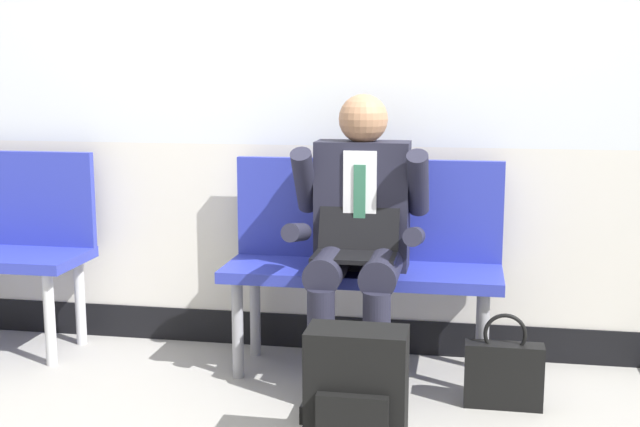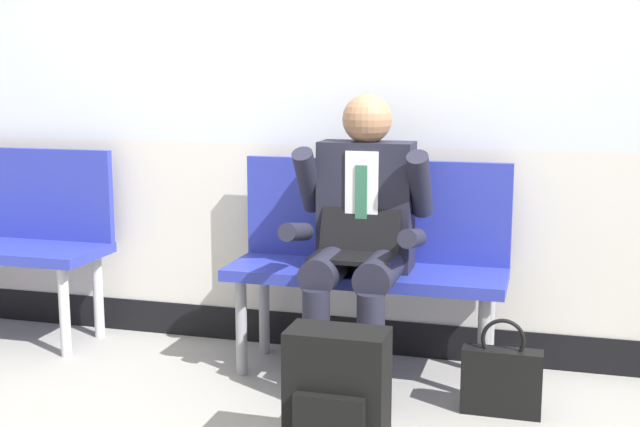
{
  "view_description": "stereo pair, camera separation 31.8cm",
  "coord_description": "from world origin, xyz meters",
  "px_view_note": "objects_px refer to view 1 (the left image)",
  "views": [
    {
      "loc": [
        0.74,
        -3.08,
        1.32
      ],
      "look_at": [
        0.15,
        0.19,
        0.75
      ],
      "focal_mm": 46.13,
      "sensor_mm": 36.0,
      "label": 1
    },
    {
      "loc": [
        1.05,
        -3.01,
        1.32
      ],
      "look_at": [
        0.15,
        0.19,
        0.75
      ],
      "focal_mm": 46.13,
      "sensor_mm": 36.0,
      "label": 2
    }
  ],
  "objects_px": {
    "bench_with_person": "(364,249)",
    "handbag": "(504,373)",
    "backpack": "(356,399)",
    "person_seated": "(358,234)"
  },
  "relations": [
    {
      "from": "person_seated",
      "to": "backpack",
      "type": "relative_size",
      "value": 2.6
    },
    {
      "from": "bench_with_person",
      "to": "backpack",
      "type": "relative_size",
      "value": 2.54
    },
    {
      "from": "person_seated",
      "to": "backpack",
      "type": "height_order",
      "value": "person_seated"
    },
    {
      "from": "backpack",
      "to": "person_seated",
      "type": "bearing_deg",
      "value": 97.28
    },
    {
      "from": "person_seated",
      "to": "bench_with_person",
      "type": "bearing_deg",
      "value": 90.0
    },
    {
      "from": "bench_with_person",
      "to": "person_seated",
      "type": "height_order",
      "value": "person_seated"
    },
    {
      "from": "backpack",
      "to": "handbag",
      "type": "height_order",
      "value": "backpack"
    },
    {
      "from": "bench_with_person",
      "to": "handbag",
      "type": "distance_m",
      "value": 0.81
    },
    {
      "from": "person_seated",
      "to": "backpack",
      "type": "distance_m",
      "value": 0.85
    },
    {
      "from": "person_seated",
      "to": "backpack",
      "type": "bearing_deg",
      "value": -82.72
    }
  ]
}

